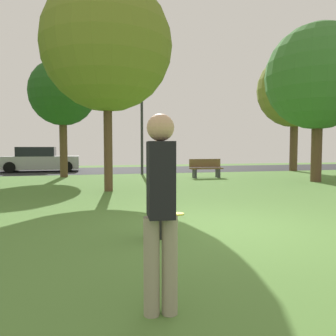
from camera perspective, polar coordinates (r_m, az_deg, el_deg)
The scene contains 12 objects.
ground_plane at distance 6.24m, azimuth 11.14°, elevation -10.10°, with size 44.00×44.00×0.00m, color #547F38.
road_strip at distance 21.68m, azimuth -7.25°, elevation -0.34°, with size 44.00×6.40×0.01m, color #28282B.
oak_tree_left at distance 15.84m, azimuth 24.34°, elevation 13.96°, with size 4.41×4.41×6.63m.
birch_tree_lone at distance 17.39m, azimuth -17.60°, elevation 12.13°, with size 3.22×3.22×5.75m.
maple_tree_near at distance 22.46m, azimuth 20.89°, elevation 12.35°, with size 4.59×4.59×7.31m.
maple_tree_far at distance 11.77m, azimuth -10.39°, elevation 19.82°, with size 4.27×4.27×6.92m.
person_thrower at distance 5.34m, azimuth -1.78°, elevation -2.92°, with size 0.37×0.39×1.58m.
person_walking at distance 2.88m, azimuth -1.28°, elevation -6.23°, with size 0.30×0.34×1.75m.
frisbee_disc at distance 7.36m, azimuth 1.69°, elevation -7.83°, with size 0.27×0.27×0.03m, color yellow.
parked_car_silver at distance 21.59m, azimuth -21.09°, elevation 1.23°, with size 4.47×2.02×1.49m.
park_bench at distance 16.24m, azimuth 6.49°, elevation -0.01°, with size 1.60×0.45×0.90m.
street_lamp_post at distance 17.95m, azimuth -4.48°, elevation 6.05°, with size 0.14×0.14×4.50m, color #2D2D33.
Camera 1 is at (-2.61, -5.47, 1.47)m, focal length 35.63 mm.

